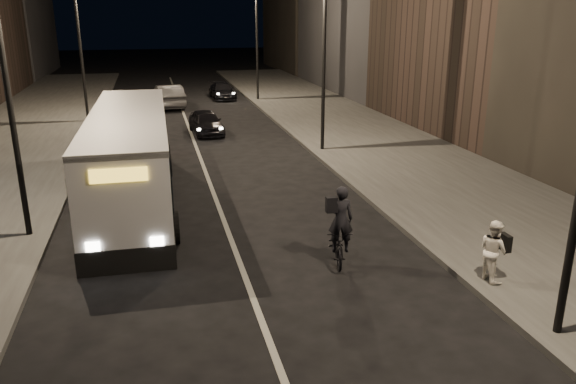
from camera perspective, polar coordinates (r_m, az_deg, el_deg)
ground at (r=13.87m, az=-4.28°, el=-8.88°), size 180.00×180.00×0.00m
sidewalk_right at (r=28.89m, az=7.86°, el=5.43°), size 7.00×70.00×0.16m
sidewalk_left at (r=27.74m, az=-27.03°, el=3.10°), size 7.00×70.00×0.16m
streetlight_right_mid at (r=25.31m, az=3.12°, el=15.90°), size 1.20×0.44×8.12m
streetlight_right_far at (r=40.89m, az=-3.59°, el=16.64°), size 1.20×0.44×8.12m
streetlight_left_near at (r=16.61m, az=-26.22°, el=13.12°), size 1.20×0.44×8.12m
streetlight_left_far at (r=34.42m, az=-20.09°, el=15.41°), size 1.20×0.44×8.12m
city_bus at (r=19.51m, az=-15.69°, el=3.70°), size 2.81×11.47×3.07m
cyclist_on_bicycle at (r=14.55m, az=5.12°, el=-4.52°), size 0.99×1.92×2.11m
pedestrian_woman at (r=14.03m, az=20.15°, el=-5.60°), size 0.60×0.75×1.49m
car_near at (r=30.29m, az=-8.33°, el=7.04°), size 1.79×3.78×1.25m
car_mid at (r=39.24m, az=-12.05°, el=9.50°), size 2.15×4.81×1.53m
car_far at (r=42.70m, az=-6.69°, el=10.16°), size 1.81×4.04×1.15m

